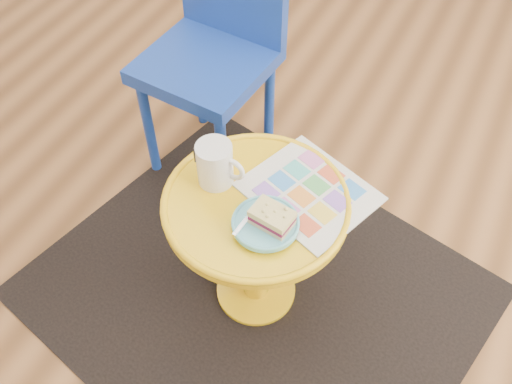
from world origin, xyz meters
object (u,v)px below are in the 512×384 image
at_px(mug, 216,163).
at_px(plate, 265,224).
at_px(chair, 216,40).
at_px(newspaper, 309,192).
at_px(side_table, 256,231).

height_order(mug, plate, mug).
distance_m(chair, plate, 0.75).
bearing_deg(mug, newspaper, 17.91).
bearing_deg(plate, newspaper, 71.82).
distance_m(newspaper, plate, 0.16).
bearing_deg(newspaper, side_table, -119.88).
bearing_deg(plate, side_table, 132.80).
bearing_deg(mug, side_table, -7.74).
bearing_deg(mug, chair, 120.39).
relative_size(side_table, newspaper, 1.57).
height_order(side_table, mug, mug).
xyz_separation_m(chair, plate, (0.47, -0.58, -0.02)).
xyz_separation_m(mug, plate, (0.19, -0.08, -0.05)).
distance_m(side_table, plate, 0.17).
height_order(chair, newspaper, chair).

